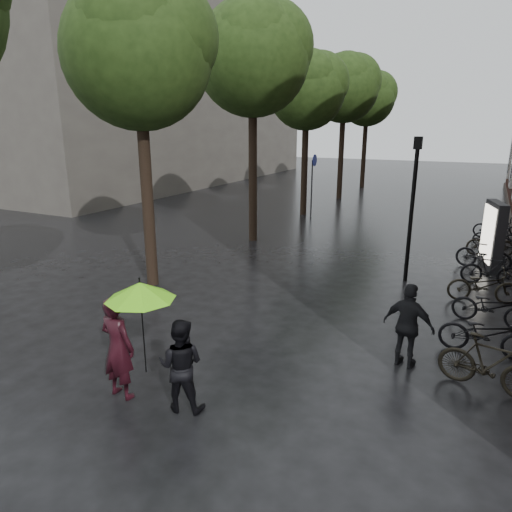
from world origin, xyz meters
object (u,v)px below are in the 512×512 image
Objects in this scene: person_burgundy at (118,347)px; pedestrian_walking at (408,326)px; ad_lightbox at (493,236)px; parked_bicycles at (490,271)px; lamp_post at (413,196)px; person_black at (181,365)px.

person_burgundy reaches higher than pedestrian_walking.
pedestrian_walking is 0.77× the size of ad_lightbox.
parked_bicycles is 3.06m from lamp_post.
person_burgundy reaches higher than person_black.
lamp_post is (-0.82, 5.13, 1.69)m from pedestrian_walking.
pedestrian_walking is 5.46m from lamp_post.
person_burgundy is 9.11m from lamp_post.
parked_bicycles is at bearing -133.47° from person_black.
ad_lightbox is at bearing 48.26° from lamp_post.
lamp_post reaches higher than parked_bicycles.
pedestrian_walking is (4.15, 3.20, -0.08)m from person_burgundy.
pedestrian_walking is at bearing -103.72° from parked_bicycles.
ad_lightbox reaches higher than person_burgundy.
lamp_post reaches higher than pedestrian_walking.
lamp_post is (2.19, 8.16, 1.74)m from person_black.
person_burgundy is 1.16m from person_black.
pedestrian_walking is 5.85m from parked_bicycles.
person_black is (1.14, 0.17, -0.12)m from person_burgundy.
lamp_post reaches higher than ad_lightbox.
person_burgundy is 1.09× the size of pedestrian_walking.
pedestrian_walking reaches higher than parked_bicycles.
lamp_post is at bearing -166.11° from parked_bicycles.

